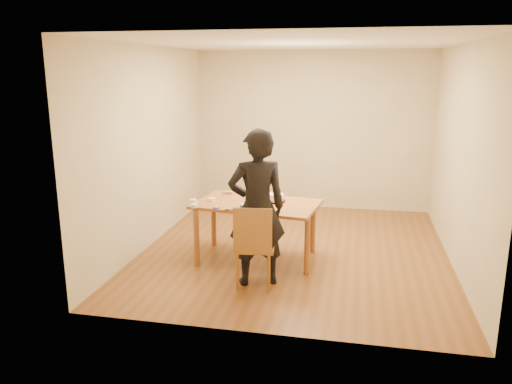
% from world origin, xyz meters
% --- Properties ---
extents(room_shell, '(4.00, 4.50, 2.70)m').
position_xyz_m(room_shell, '(0.00, 0.34, 1.35)').
color(room_shell, brown).
rests_on(room_shell, ground).
extents(dining_table, '(1.63, 1.10, 0.04)m').
position_xyz_m(dining_table, '(-0.44, -0.41, 0.73)').
color(dining_table, brown).
rests_on(dining_table, floor).
extents(dining_chair, '(0.45, 0.45, 0.04)m').
position_xyz_m(dining_chair, '(-0.29, -1.19, 0.45)').
color(dining_chair, brown).
rests_on(dining_chair, floor).
extents(cake_plate, '(0.27, 0.27, 0.02)m').
position_xyz_m(cake_plate, '(-0.23, -0.32, 0.76)').
color(cake_plate, red).
rests_on(cake_plate, dining_table).
extents(cake, '(0.22, 0.22, 0.07)m').
position_xyz_m(cake, '(-0.23, -0.32, 0.80)').
color(cake, white).
rests_on(cake, cake_plate).
extents(frosting_dome, '(0.22, 0.22, 0.03)m').
position_xyz_m(frosting_dome, '(-0.23, -0.32, 0.85)').
color(frosting_dome, white).
rests_on(frosting_dome, cake).
extents(frosting_tub, '(0.08, 0.08, 0.07)m').
position_xyz_m(frosting_tub, '(-0.53, -0.76, 0.79)').
color(frosting_tub, white).
rests_on(frosting_tub, dining_table).
extents(frosting_lid, '(0.09, 0.09, 0.01)m').
position_xyz_m(frosting_lid, '(-0.87, -0.76, 0.75)').
color(frosting_lid, '#2219A5').
rests_on(frosting_lid, dining_table).
extents(frosting_dollop, '(0.04, 0.04, 0.02)m').
position_xyz_m(frosting_dollop, '(-0.87, -0.76, 0.77)').
color(frosting_dollop, white).
rests_on(frosting_dollop, frosting_lid).
extents(ramekin_green, '(0.09, 0.09, 0.04)m').
position_xyz_m(ramekin_green, '(-1.15, -0.78, 0.77)').
color(ramekin_green, white).
rests_on(ramekin_green, dining_table).
extents(ramekin_yellow, '(0.09, 0.09, 0.04)m').
position_xyz_m(ramekin_yellow, '(-1.02, -0.46, 0.77)').
color(ramekin_yellow, white).
rests_on(ramekin_yellow, dining_table).
extents(ramekin_multi, '(0.09, 0.09, 0.04)m').
position_xyz_m(ramekin_multi, '(-1.23, -0.57, 0.77)').
color(ramekin_multi, white).
rests_on(ramekin_multi, dining_table).
extents(candy_box_pink, '(0.15, 0.10, 0.02)m').
position_xyz_m(candy_box_pink, '(-0.92, -0.05, 0.76)').
color(candy_box_pink, '#EB37B2').
rests_on(candy_box_pink, dining_table).
extents(candy_box_green, '(0.12, 0.06, 0.02)m').
position_xyz_m(candy_box_green, '(-0.92, -0.04, 0.78)').
color(candy_box_green, green).
rests_on(candy_box_green, candy_box_pink).
extents(spatula, '(0.17, 0.04, 0.01)m').
position_xyz_m(spatula, '(-0.66, -0.81, 0.75)').
color(spatula, black).
rests_on(spatula, dining_table).
extents(person, '(0.76, 0.64, 1.78)m').
position_xyz_m(person, '(-0.29, -1.14, 0.89)').
color(person, black).
rests_on(person, floor).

